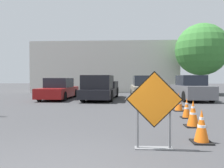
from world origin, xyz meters
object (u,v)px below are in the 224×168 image
(traffic_cone_fourth, at_px, (179,104))
(parked_car_nearest, at_px, (59,89))
(traffic_cone_third, at_px, (187,108))
(pickup_truck, at_px, (100,89))
(road_closed_sign, at_px, (154,106))
(traffic_cone_nearest, at_px, (202,127))
(parked_car_third, at_px, (191,89))
(traffic_cone_fifth, at_px, (178,100))
(traffic_cone_second, at_px, (193,114))
(parked_car_second, at_px, (145,89))

(traffic_cone_fourth, distance_m, parked_car_nearest, 8.61)
(traffic_cone_third, height_order, pickup_truck, pickup_truck)
(traffic_cone_fourth, bearing_deg, road_closed_sign, -108.52)
(parked_car_nearest, bearing_deg, traffic_cone_nearest, 122.47)
(traffic_cone_fourth, xyz_separation_m, parked_car_nearest, (-6.88, 5.17, 0.34))
(road_closed_sign, bearing_deg, parked_car_third, 69.77)
(parked_car_third, bearing_deg, traffic_cone_fourth, 66.06)
(traffic_cone_nearest, distance_m, traffic_cone_fifth, 6.25)
(traffic_cone_nearest, distance_m, traffic_cone_third, 3.07)
(traffic_cone_nearest, xyz_separation_m, parked_car_third, (2.59, 9.50, 0.38))
(traffic_cone_nearest, height_order, parked_car_nearest, parked_car_nearest)
(traffic_cone_second, bearing_deg, traffic_cone_fifth, 81.53)
(traffic_cone_second, xyz_separation_m, traffic_cone_third, (0.21, 1.42, -0.04))
(traffic_cone_third, distance_m, traffic_cone_fourth, 1.71)
(road_closed_sign, height_order, traffic_cone_third, road_closed_sign)
(traffic_cone_fourth, bearing_deg, traffic_cone_third, -94.72)
(pickup_truck, xyz_separation_m, parked_car_third, (5.90, 0.01, 0.01))
(pickup_truck, height_order, parked_car_second, pickup_truck)
(parked_car_nearest, bearing_deg, traffic_cone_fifth, 152.96)
(parked_car_third, bearing_deg, parked_car_second, -1.57)
(road_closed_sign, height_order, traffic_cone_nearest, road_closed_sign)
(parked_car_second, height_order, parked_car_third, parked_car_third)
(parked_car_second, bearing_deg, traffic_cone_nearest, 91.30)
(traffic_cone_fifth, xyz_separation_m, pickup_truck, (-4.29, 3.32, 0.37))
(road_closed_sign, relative_size, parked_car_second, 0.33)
(traffic_cone_fourth, xyz_separation_m, traffic_cone_fifth, (0.33, 1.44, 0.03))
(traffic_cone_fourth, height_order, parked_car_nearest, parked_car_nearest)
(traffic_cone_nearest, height_order, traffic_cone_fifth, traffic_cone_nearest)
(traffic_cone_third, xyz_separation_m, parked_car_third, (2.07, 6.47, 0.39))
(parked_car_second, bearing_deg, pickup_truck, -0.90)
(parked_car_nearest, height_order, pickup_truck, pickup_truck)
(pickup_truck, bearing_deg, traffic_cone_second, 118.19)
(traffic_cone_fourth, bearing_deg, traffic_cone_nearest, -97.93)
(parked_car_nearest, xyz_separation_m, pickup_truck, (2.91, -0.42, 0.07))
(traffic_cone_second, height_order, parked_car_third, parked_car_third)
(road_closed_sign, relative_size, traffic_cone_fourth, 2.43)
(traffic_cone_nearest, distance_m, parked_car_second, 9.49)
(road_closed_sign, relative_size, traffic_cone_second, 2.01)
(traffic_cone_third, distance_m, parked_car_nearest, 9.63)
(pickup_truck, height_order, parked_car_third, parked_car_third)
(traffic_cone_third, distance_m, pickup_truck, 7.52)
(traffic_cone_second, height_order, pickup_truck, pickup_truck)
(traffic_cone_nearest, distance_m, traffic_cone_fourth, 4.78)
(road_closed_sign, bearing_deg, traffic_cone_third, 65.47)
(road_closed_sign, relative_size, parked_car_nearest, 0.34)
(traffic_cone_fourth, relative_size, traffic_cone_fifth, 0.90)
(road_closed_sign, xyz_separation_m, parked_car_second, (0.76, 10.00, -0.14))
(pickup_truck, bearing_deg, parked_car_second, -176.55)
(traffic_cone_third, bearing_deg, pickup_truck, 120.61)
(parked_car_third, bearing_deg, traffic_cone_second, 71.99)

